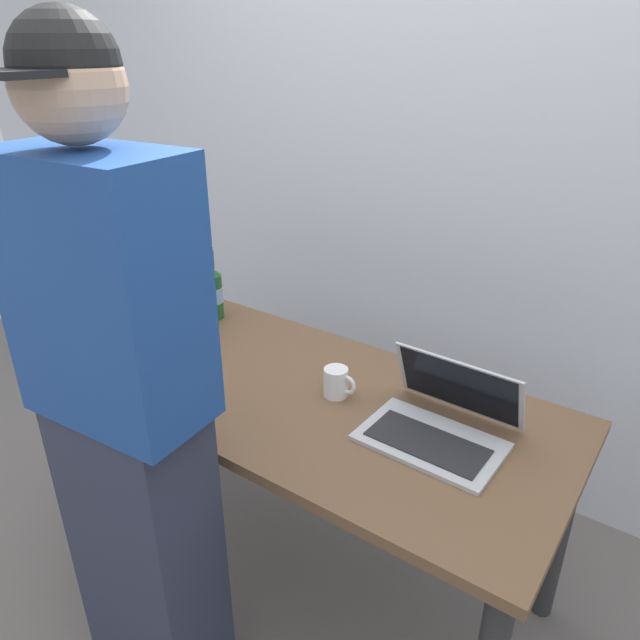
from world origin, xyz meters
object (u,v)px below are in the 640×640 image
object	(u,v)px
beer_bottle_brown	(187,307)
coffee_mug	(337,382)
laptop	(441,420)
beer_bottle_dark	(193,291)
beer_bottle_green	(213,292)
person_figure	(127,425)

from	to	relation	value
beer_bottle_brown	coffee_mug	distance (m)	0.62
laptop	beer_bottle_dark	world-z (taller)	beer_bottle_dark
beer_bottle_dark	beer_bottle_brown	xyz separation A→B (m)	(0.08, -0.10, -0.00)
beer_bottle_green	person_figure	bearing A→B (deg)	-57.20
beer_bottle_dark	beer_bottle_green	distance (m)	0.08
coffee_mug	laptop	bearing A→B (deg)	0.62
beer_bottle_dark	person_figure	bearing A→B (deg)	-53.33
laptop	beer_bottle_green	bearing A→B (deg)	169.81
beer_bottle_brown	person_figure	distance (m)	0.73
beer_bottle_dark	beer_bottle_brown	size ratio (longest dim) A/B	1.05
laptop	beer_bottle_brown	world-z (taller)	beer_bottle_brown
beer_bottle_dark	coffee_mug	bearing A→B (deg)	-9.02
beer_bottle_green	coffee_mug	distance (m)	0.70
beer_bottle_green	person_figure	size ratio (longest dim) A/B	0.16
beer_bottle_dark	beer_bottle_brown	world-z (taller)	beer_bottle_dark
beer_bottle_dark	person_figure	world-z (taller)	person_figure
beer_bottle_dark	laptop	bearing A→B (deg)	-5.98
beer_bottle_green	coffee_mug	bearing A→B (deg)	-15.21
beer_bottle_brown	beer_bottle_green	distance (m)	0.19
laptop	person_figure	size ratio (longest dim) A/B	0.21
laptop	beer_bottle_brown	xyz separation A→B (m)	(-0.94, 0.00, 0.08)
beer_bottle_brown	beer_bottle_green	size ratio (longest dim) A/B	1.11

